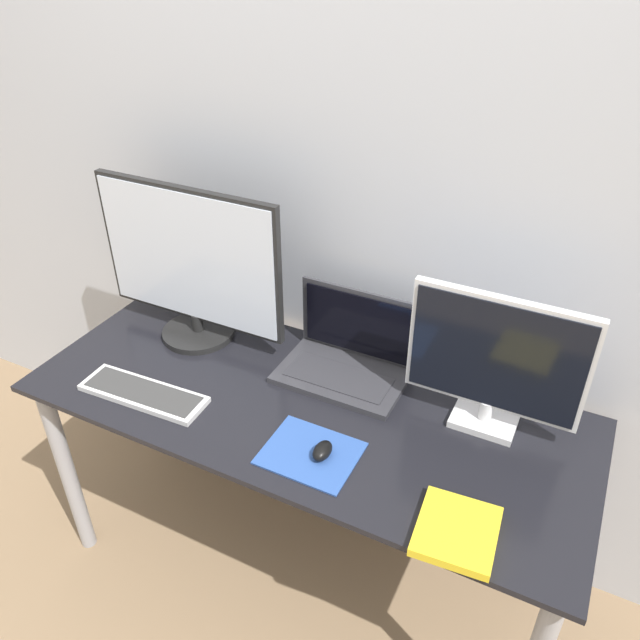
# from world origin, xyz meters

# --- Properties ---
(wall_back) EXTENTS (7.00, 0.05, 2.50)m
(wall_back) POSITION_xyz_m (0.00, 0.71, 1.25)
(wall_back) COLOR silver
(wall_back) RESTS_ON ground_plane
(desk) EXTENTS (1.61, 0.65, 0.75)m
(desk) POSITION_xyz_m (0.00, 0.32, 0.63)
(desk) COLOR black
(desk) RESTS_ON ground_plane
(monitor_left) EXTENTS (0.63, 0.24, 0.51)m
(monitor_left) POSITION_xyz_m (-0.47, 0.47, 1.00)
(monitor_left) COLOR black
(monitor_left) RESTS_ON desk
(monitor_right) EXTENTS (0.46, 0.12, 0.40)m
(monitor_right) POSITION_xyz_m (0.48, 0.47, 0.96)
(monitor_right) COLOR silver
(monitor_right) RESTS_ON desk
(laptop) EXTENTS (0.38, 0.24, 0.24)m
(laptop) POSITION_xyz_m (0.05, 0.52, 0.81)
(laptop) COLOR #333338
(laptop) RESTS_ON desk
(keyboard) EXTENTS (0.39, 0.13, 0.02)m
(keyboard) POSITION_xyz_m (-0.42, 0.14, 0.75)
(keyboard) COLOR silver
(keyboard) RESTS_ON desk
(mousepad) EXTENTS (0.24, 0.20, 0.00)m
(mousepad) POSITION_xyz_m (0.11, 0.16, 0.75)
(mousepad) COLOR #2D519E
(mousepad) RESTS_ON desk
(mouse) EXTENTS (0.04, 0.07, 0.04)m
(mouse) POSITION_xyz_m (0.14, 0.16, 0.77)
(mouse) COLOR black
(mouse) RESTS_ON mousepad
(book) EXTENTS (0.19, 0.21, 0.02)m
(book) POSITION_xyz_m (0.52, 0.08, 0.76)
(book) COLOR yellow
(book) RESTS_ON desk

